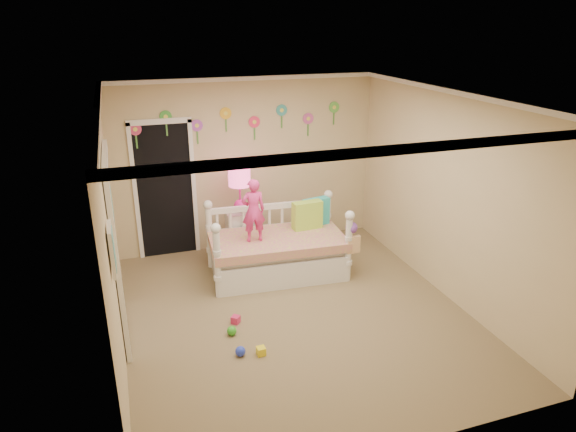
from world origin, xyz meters
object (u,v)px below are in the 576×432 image
object	(u,v)px
nightstand	(241,234)
child	(253,211)
daybed	(277,240)
table_lamp	(240,182)

from	to	relation	value
nightstand	child	bearing A→B (deg)	-88.56
daybed	child	distance (m)	0.60
child	table_lamp	xyz separation A→B (m)	(-0.00, 0.76, 0.18)
daybed	child	world-z (taller)	child
child	daybed	bearing A→B (deg)	-171.74
child	nightstand	distance (m)	0.99
child	table_lamp	bearing A→B (deg)	-87.71
child	table_lamp	size ratio (longest dim) A/B	1.25
daybed	nightstand	size ratio (longest dim) A/B	2.63
daybed	nightstand	distance (m)	0.81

